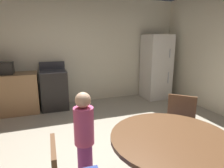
% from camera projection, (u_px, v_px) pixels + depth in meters
% --- Properties ---
extents(ground_plane, '(14.00, 14.00, 0.00)m').
position_uv_depth(ground_plane, '(113.00, 164.00, 2.55)').
color(ground_plane, '#A89E89').
extents(wall_back, '(5.95, 0.12, 2.70)m').
position_uv_depth(wall_back, '(75.00, 51.00, 4.88)').
color(wall_back, beige).
rests_on(wall_back, ground).
extents(oven_range, '(0.60, 0.60, 1.10)m').
position_uv_depth(oven_range, '(54.00, 89.00, 4.53)').
color(oven_range, black).
rests_on(oven_range, ground).
extents(refrigerator, '(0.68, 0.68, 1.76)m').
position_uv_depth(refrigerator, '(156.00, 67.00, 5.29)').
color(refrigerator, silver).
rests_on(refrigerator, ground).
extents(microwave, '(0.44, 0.32, 0.26)m').
position_uv_depth(microwave, '(2.00, 68.00, 4.05)').
color(microwave, black).
rests_on(microwave, kitchen_counter).
extents(dining_table, '(1.13, 1.13, 0.76)m').
position_uv_depth(dining_table, '(170.00, 152.00, 1.78)').
color(dining_table, brown).
rests_on(dining_table, ground).
extents(chair_northeast, '(0.57, 0.57, 0.87)m').
position_uv_depth(chair_northeast, '(180.00, 123.00, 2.62)').
color(chair_northeast, brown).
rests_on(chair_northeast, ground).
extents(person_child, '(0.31, 0.31, 1.09)m').
position_uv_depth(person_child, '(84.00, 137.00, 2.10)').
color(person_child, '#8C337A').
rests_on(person_child, ground).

